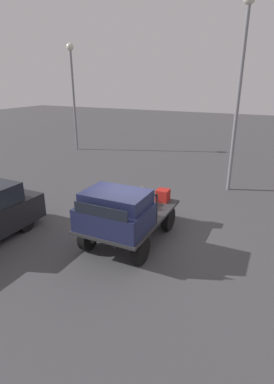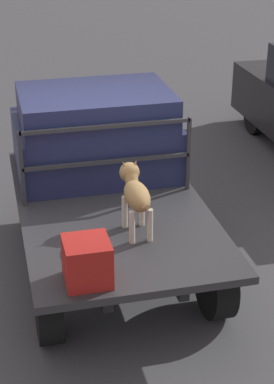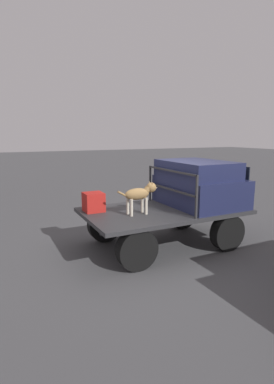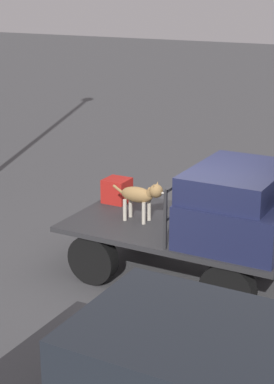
# 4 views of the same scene
# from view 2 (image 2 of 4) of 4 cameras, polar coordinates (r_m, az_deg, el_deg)

# --- Properties ---
(ground_plane) EXTENTS (80.00, 80.00, 0.00)m
(ground_plane) POSITION_cam_2_polar(r_m,az_deg,el_deg) (7.56, -2.20, -6.73)
(ground_plane) COLOR #474749
(flatbed_truck) EXTENTS (3.52, 2.03, 0.84)m
(flatbed_truck) POSITION_cam_2_polar(r_m,az_deg,el_deg) (7.26, -2.28, -2.72)
(flatbed_truck) COLOR black
(flatbed_truck) RESTS_ON ground
(truck_cab) EXTENTS (1.48, 1.91, 1.04)m
(truck_cab) POSITION_cam_2_polar(r_m,az_deg,el_deg) (7.79, -3.76, 5.26)
(truck_cab) COLOR #1E2347
(truck_cab) RESTS_ON flatbed_truck
(truck_headboard) EXTENTS (0.04, 1.91, 0.87)m
(truck_headboard) POSITION_cam_2_polar(r_m,az_deg,el_deg) (7.05, -2.66, 3.75)
(truck_headboard) COLOR #2D2D30
(truck_headboard) RESTS_ON flatbed_truck
(dog) EXTENTS (0.92, 0.24, 0.68)m
(dog) POSITION_cam_2_polar(r_m,az_deg,el_deg) (6.42, -0.18, 0.00)
(dog) COLOR beige
(dog) RESTS_ON flatbed_truck
(cargo_crate) EXTENTS (0.41, 0.41, 0.41)m
(cargo_crate) POSITION_cam_2_polar(r_m,az_deg,el_deg) (5.72, -4.46, -6.17)
(cargo_crate) COLOR #AD1E19
(cargo_crate) RESTS_ON flatbed_truck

